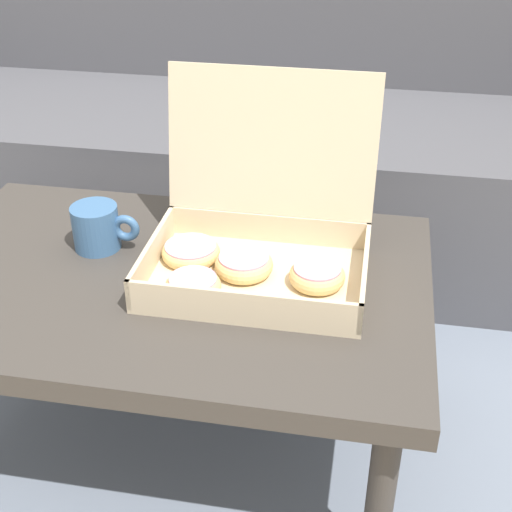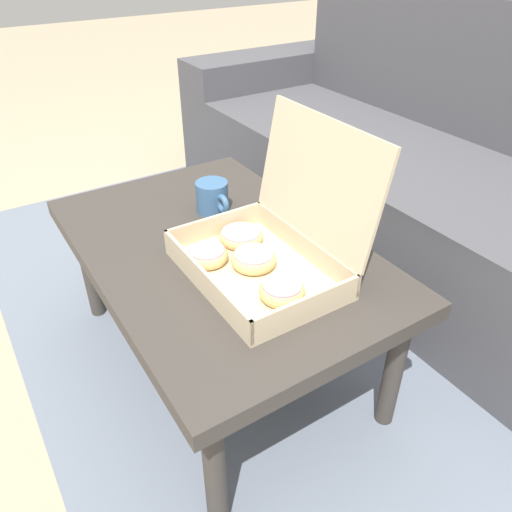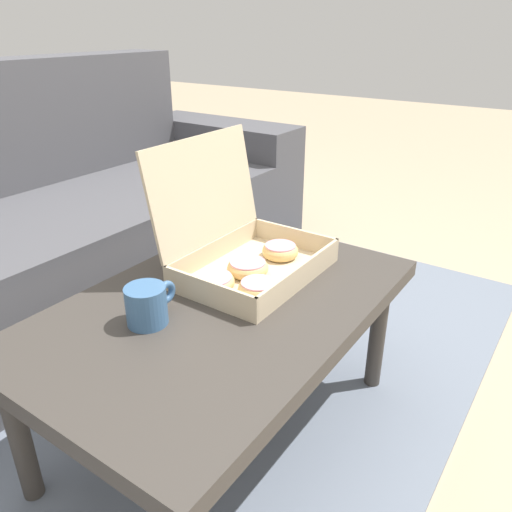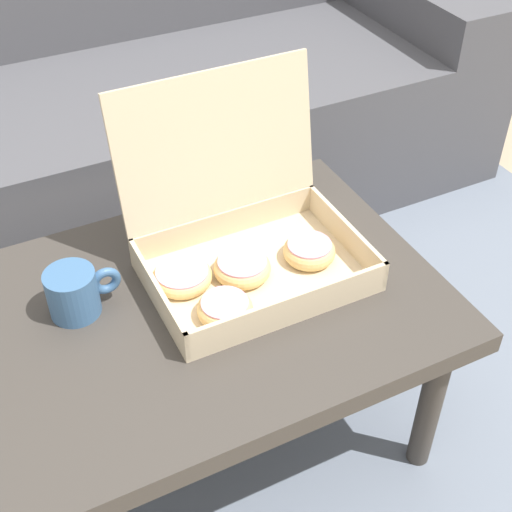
# 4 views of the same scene
# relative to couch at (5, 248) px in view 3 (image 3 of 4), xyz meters

# --- Properties ---
(ground_plane) EXTENTS (12.00, 12.00, 0.00)m
(ground_plane) POSITION_rel_couch_xyz_m (0.00, -0.78, -0.29)
(ground_plane) COLOR tan
(area_rug) EXTENTS (2.52, 1.83, 0.01)m
(area_rug) POSITION_rel_couch_xyz_m (0.00, -0.48, -0.29)
(area_rug) COLOR slate
(area_rug) RESTS_ON ground_plane
(couch) EXTENTS (2.40, 0.77, 0.84)m
(couch) POSITION_rel_couch_xyz_m (0.00, 0.00, 0.00)
(couch) COLOR #4C4C51
(couch) RESTS_ON ground_plane
(coffee_table) EXTENTS (0.90, 0.59, 0.39)m
(coffee_table) POSITION_rel_couch_xyz_m (0.00, -0.90, 0.06)
(coffee_table) COLOR #3D3833
(coffee_table) RESTS_ON ground_plane
(pastry_box) EXTENTS (0.37, 0.31, 0.32)m
(pastry_box) POSITION_rel_couch_xyz_m (0.14, -0.86, 0.16)
(pastry_box) COLOR beige
(pastry_box) RESTS_ON coffee_table
(coffee_mug) EXTENTS (0.13, 0.08, 0.08)m
(coffee_mug) POSITION_rel_couch_xyz_m (-0.15, -0.83, 0.14)
(coffee_mug) COLOR #3D6693
(coffee_mug) RESTS_ON coffee_table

